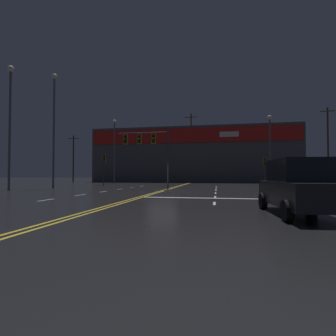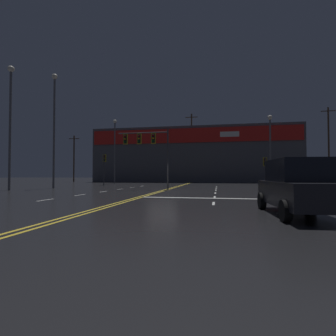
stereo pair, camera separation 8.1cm
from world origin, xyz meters
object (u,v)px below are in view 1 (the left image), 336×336
Objects in this scene: traffic_signal_median at (146,143)px; streetlight_median_approach at (54,117)px; traffic_signal_corner_northwest at (104,162)px; streetlight_near_right at (10,112)px; traffic_signal_corner_northeast at (265,165)px; parked_car at (301,187)px; streetlight_near_left at (114,143)px; streetlight_far_left at (270,140)px.

streetlight_median_approach is (-9.86, 0.55, 2.94)m from traffic_signal_median.
traffic_signal_corner_northwest is 0.36× the size of streetlight_near_right.
parked_car is (-2.46, -21.25, -1.49)m from traffic_signal_corner_northeast.
traffic_signal_corner_northeast is at bearing -20.58° from streetlight_near_left.
streetlight_near_left is at bearing 102.39° from traffic_signal_corner_northwest.
streetlight_near_left reaches higher than traffic_signal_corner_northwest.
traffic_signal_corner_northeast is 0.28× the size of streetlight_median_approach.
traffic_signal_median is at bearing -58.51° from streetlight_near_left.
traffic_signal_corner_northeast is 25.95m from streetlight_near_right.
traffic_signal_median is at bearing -45.92° from traffic_signal_corner_northwest.
traffic_signal_median is at bearing -3.21° from streetlight_median_approach.
traffic_signal_corner_northwest is at bearing 134.08° from traffic_signal_median.
traffic_signal_corner_northeast is 0.30× the size of streetlight_near_right.
traffic_signal_corner_northwest is at bearing -172.72° from streetlight_far_left.
streetlight_median_approach reaches higher than traffic_signal_corner_northwest.
streetlight_near_left is at bearing 88.37° from streetlight_median_approach.
traffic_signal_median reaches higher than parked_car.
streetlight_far_left is (22.73, 10.17, -1.60)m from streetlight_median_approach.
streetlight_median_approach is (-0.42, -14.85, 0.89)m from streetlight_near_left.
streetlight_near_right is at bearing -95.97° from streetlight_near_left.
streetlight_near_right is 2.50× the size of parked_car.
streetlight_near_right is at bearing -163.19° from traffic_signal_median.
streetlight_far_left is 1.99× the size of parked_car.
streetlight_near_left is at bearing 122.63° from parked_car.
streetlight_far_left is at bearing 30.28° from streetlight_near_right.
streetlight_near_right reaches higher than parked_car.
traffic_signal_median is 12.19m from streetlight_near_right.
streetlight_median_approach reaches higher than traffic_signal_median.
streetlight_near_right is (-1.97, -18.86, 0.51)m from streetlight_near_left.
parked_car is (18.68, -29.19, -5.42)m from streetlight_near_left.
streetlight_far_left reaches higher than parked_car.
traffic_signal_corner_northwest is at bearing 72.75° from streetlight_near_right.
streetlight_near_right reaches higher than traffic_signal_median.
traffic_signal_median reaches higher than traffic_signal_corner_northeast.
streetlight_near_right reaches higher than traffic_signal_corner_northwest.
streetlight_median_approach reaches higher than traffic_signal_corner_northeast.
traffic_signal_corner_northwest is 0.91× the size of parked_car.
traffic_signal_corner_northeast is 0.38× the size of streetlight_far_left.
streetlight_near_left is at bearing 84.03° from streetlight_near_right.
streetlight_far_left reaches higher than traffic_signal_median.
traffic_signal_corner_northeast is at bearing 83.40° from parked_car.
traffic_signal_corner_northwest is 0.46× the size of streetlight_far_left.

